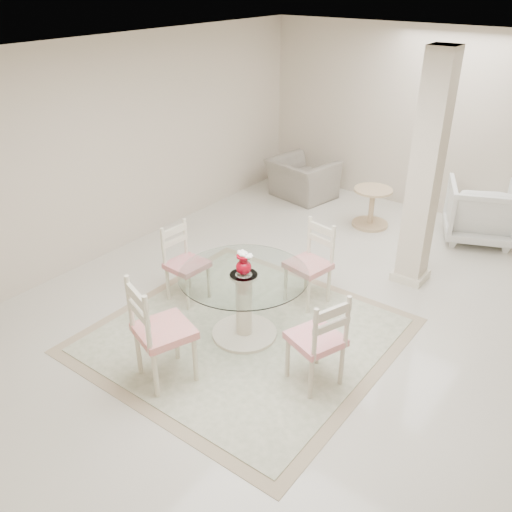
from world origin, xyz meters
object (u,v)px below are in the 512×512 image
Objects in this scene: dining_table at (244,305)px; dining_chair_west at (183,257)px; dining_chair_east at (321,335)px; column at (426,174)px; red_vase at (244,264)px; armchair_white at (481,211)px; recliner_taupe at (302,179)px; dining_chair_north at (313,257)px; dining_chair_south at (155,325)px; side_table at (371,209)px.

dining_chair_west reaches higher than dining_table.
dining_chair_east reaches higher than dining_chair_west.
dining_table is at bearing -112.82° from column.
dining_chair_west is at bearing 170.45° from red_vase.
dining_chair_east is (1.00, -0.19, -0.29)m from red_vase.
dining_chair_west reaches higher than armchair_white.
dining_table is at bearing 125.04° from recliner_taupe.
red_vase is 0.23× the size of dining_chair_north.
column is at bearing 67.18° from dining_table.
dining_chair_south reaches higher than dining_chair_east.
dining_chair_south is 1.30× the size of armchair_white.
dining_chair_north reaches higher than recliner_taupe.
dining_chair_south is 4.29m from side_table.
armchair_white is (1.19, 3.76, 0.04)m from dining_table.
dining_chair_east is at bearing -44.95° from dining_chair_north.
dining_chair_north is (-0.72, -1.14, -0.80)m from column.
recliner_taupe is at bearing 114.14° from red_vase.
dining_chair_west is at bearing 170.30° from dining_table.
column is 4.71× the size of side_table.
dining_chair_north is at bearing -80.66° from dining_chair_south.
red_vase is 3.32m from side_table.
column is 2.76× the size of recliner_taupe.
column reaches higher than dining_chair_east.
armchair_white is at bearing 72.35° from red_vase.
dining_chair_west is at bearing -104.61° from side_table.
dining_chair_north is 1.05× the size of dining_chair_west.
dining_chair_north reaches higher than dining_chair_west.
dining_chair_south is 2.05× the size of side_table.
dining_chair_north is 3.17m from recliner_taupe.
dining_chair_north is at bearing 79.86° from dining_table.
armchair_white is (1.02, 2.75, -0.14)m from dining_chair_north.
dining_table is at bearing -80.24° from dining_chair_east.
dining_chair_north is at bearing -80.64° from side_table.
dining_chair_east is at bearing -96.55° from dining_chair_west.
armchair_white is at bearing 72.36° from dining_table.
armchair_white is (1.39, 4.76, -0.21)m from dining_chair_south.
dining_chair_north is 1.82× the size of side_table.
red_vase is at bearing -86.60° from side_table.
column is 2.58× the size of dining_chair_north.
dining_chair_south is (-0.19, -1.01, 0.24)m from dining_table.
red_vase is 0.24× the size of recliner_taupe.
dining_chair_south is at bearing -100.82° from red_vase.
dining_chair_west is 0.85× the size of dining_chair_south.
dining_chair_west is 1.02× the size of recliner_taupe.
dining_chair_south is (-0.19, -1.01, -0.23)m from red_vase.
armchair_white is at bearing -86.41° from dining_chair_south.
dining_chair_north is 2.94m from armchair_white.
column is 2.38m from red_vase.
dining_table is at bearing -89.61° from dining_chair_north.
dining_chair_south is at bearing -35.03° from dining_chair_east.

